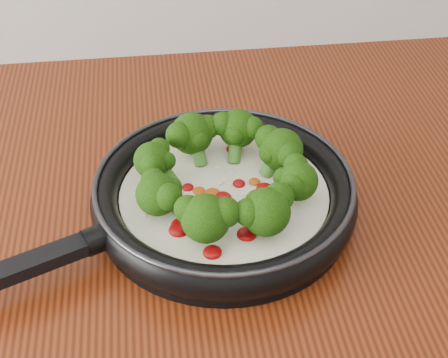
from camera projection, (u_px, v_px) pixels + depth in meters
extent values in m
cylinder|color=black|center=(224.00, 209.00, 0.76)|extent=(0.37, 0.37, 0.01)
torus|color=black|center=(224.00, 195.00, 0.75)|extent=(0.39, 0.39, 0.03)
torus|color=#2D2D33|center=(224.00, 181.00, 0.73)|extent=(0.38, 0.38, 0.01)
cube|color=black|center=(23.00, 267.00, 0.65)|extent=(0.17, 0.09, 0.01)
cylinder|color=black|center=(98.00, 239.00, 0.68)|extent=(0.04, 0.04, 0.03)
cylinder|color=white|center=(224.00, 199.00, 0.75)|extent=(0.31, 0.31, 0.02)
ellipsoid|color=#920708|center=(188.00, 187.00, 0.75)|extent=(0.02, 0.02, 0.01)
ellipsoid|color=#920708|center=(213.00, 227.00, 0.70)|extent=(0.02, 0.02, 0.01)
ellipsoid|color=#BB490C|center=(208.00, 213.00, 0.71)|extent=(0.01, 0.01, 0.01)
ellipsoid|color=#920708|center=(212.00, 252.00, 0.67)|extent=(0.03, 0.03, 0.01)
ellipsoid|color=#920708|center=(254.00, 201.00, 0.73)|extent=(0.02, 0.02, 0.01)
ellipsoid|color=#BB490C|center=(254.00, 182.00, 0.76)|extent=(0.02, 0.02, 0.01)
ellipsoid|color=#920708|center=(181.00, 225.00, 0.70)|extent=(0.03, 0.03, 0.01)
ellipsoid|color=#920708|center=(257.00, 220.00, 0.71)|extent=(0.02, 0.02, 0.01)
ellipsoid|color=#BB490C|center=(199.00, 191.00, 0.74)|extent=(0.01, 0.01, 0.01)
ellipsoid|color=#920708|center=(179.00, 230.00, 0.69)|extent=(0.03, 0.03, 0.01)
ellipsoid|color=#920708|center=(247.00, 234.00, 0.69)|extent=(0.02, 0.02, 0.01)
ellipsoid|color=#BB490C|center=(158.00, 176.00, 0.76)|extent=(0.02, 0.02, 0.01)
ellipsoid|color=#920708|center=(234.00, 149.00, 0.81)|extent=(0.02, 0.02, 0.01)
ellipsoid|color=#920708|center=(171.00, 193.00, 0.74)|extent=(0.02, 0.02, 0.01)
ellipsoid|color=#BB490C|center=(212.00, 194.00, 0.74)|extent=(0.03, 0.03, 0.01)
ellipsoid|color=#920708|center=(300.00, 170.00, 0.77)|extent=(0.02, 0.02, 0.01)
ellipsoid|color=#920708|center=(239.00, 184.00, 0.75)|extent=(0.02, 0.02, 0.01)
ellipsoid|color=#BB490C|center=(271.00, 155.00, 0.80)|extent=(0.02, 0.02, 0.01)
ellipsoid|color=#920708|center=(222.00, 198.00, 0.73)|extent=(0.03, 0.03, 0.01)
ellipsoid|color=#920708|center=(265.00, 189.00, 0.75)|extent=(0.03, 0.03, 0.01)
ellipsoid|color=white|center=(179.00, 209.00, 0.72)|extent=(0.01, 0.01, 0.00)
ellipsoid|color=white|center=(144.00, 215.00, 0.71)|extent=(0.01, 0.01, 0.00)
ellipsoid|color=white|center=(156.00, 164.00, 0.78)|extent=(0.01, 0.01, 0.00)
ellipsoid|color=white|center=(248.00, 188.00, 0.75)|extent=(0.01, 0.01, 0.00)
ellipsoid|color=white|center=(252.00, 236.00, 0.69)|extent=(0.01, 0.00, 0.00)
ellipsoid|color=white|center=(202.00, 193.00, 0.74)|extent=(0.01, 0.01, 0.00)
ellipsoid|color=white|center=(206.00, 208.00, 0.72)|extent=(0.01, 0.01, 0.00)
ellipsoid|color=white|center=(221.00, 183.00, 0.75)|extent=(0.01, 0.01, 0.00)
ellipsoid|color=white|center=(232.00, 172.00, 0.77)|extent=(0.01, 0.01, 0.00)
ellipsoid|color=white|center=(216.00, 191.00, 0.75)|extent=(0.01, 0.01, 0.00)
ellipsoid|color=white|center=(222.00, 200.00, 0.73)|extent=(0.01, 0.01, 0.00)
ellipsoid|color=white|center=(278.00, 192.00, 0.74)|extent=(0.01, 0.01, 0.00)
ellipsoid|color=white|center=(168.00, 187.00, 0.75)|extent=(0.01, 0.01, 0.00)
ellipsoid|color=white|center=(278.00, 207.00, 0.72)|extent=(0.01, 0.01, 0.00)
ellipsoid|color=white|center=(217.00, 167.00, 0.78)|extent=(0.01, 0.01, 0.00)
ellipsoid|color=white|center=(242.00, 195.00, 0.74)|extent=(0.01, 0.00, 0.00)
ellipsoid|color=white|center=(260.00, 233.00, 0.69)|extent=(0.01, 0.01, 0.00)
ellipsoid|color=white|center=(267.00, 164.00, 0.78)|extent=(0.01, 0.01, 0.00)
ellipsoid|color=white|center=(237.00, 153.00, 0.80)|extent=(0.01, 0.01, 0.00)
ellipsoid|color=white|center=(225.00, 179.00, 0.76)|extent=(0.01, 0.01, 0.00)
cylinder|color=#4B8C2D|center=(271.00, 165.00, 0.76)|extent=(0.03, 0.03, 0.03)
sphere|color=black|center=(282.00, 150.00, 0.76)|extent=(0.07, 0.07, 0.05)
sphere|color=black|center=(268.00, 138.00, 0.76)|extent=(0.04, 0.04, 0.03)
sphere|color=black|center=(289.00, 155.00, 0.74)|extent=(0.04, 0.04, 0.03)
sphere|color=black|center=(270.00, 153.00, 0.75)|extent=(0.03, 0.03, 0.02)
cylinder|color=#4B8C2D|center=(235.00, 148.00, 0.78)|extent=(0.02, 0.03, 0.04)
sphere|color=black|center=(238.00, 128.00, 0.79)|extent=(0.06, 0.06, 0.05)
sphere|color=black|center=(223.00, 124.00, 0.78)|extent=(0.04, 0.04, 0.03)
sphere|color=black|center=(252.00, 128.00, 0.78)|extent=(0.04, 0.04, 0.03)
sphere|color=black|center=(235.00, 135.00, 0.77)|extent=(0.03, 0.03, 0.02)
cylinder|color=#4B8C2D|center=(198.00, 152.00, 0.78)|extent=(0.03, 0.03, 0.03)
sphere|color=black|center=(192.00, 134.00, 0.78)|extent=(0.07, 0.07, 0.05)
sphere|color=black|center=(179.00, 135.00, 0.76)|extent=(0.04, 0.04, 0.03)
sphere|color=black|center=(207.00, 127.00, 0.78)|extent=(0.04, 0.04, 0.03)
sphere|color=black|center=(198.00, 139.00, 0.77)|extent=(0.03, 0.03, 0.02)
cylinder|color=#4B8C2D|center=(167.00, 175.00, 0.74)|extent=(0.03, 0.02, 0.04)
sphere|color=black|center=(152.00, 160.00, 0.74)|extent=(0.05, 0.05, 0.04)
sphere|color=black|center=(152.00, 164.00, 0.72)|extent=(0.03, 0.03, 0.03)
sphere|color=black|center=(159.00, 149.00, 0.74)|extent=(0.03, 0.03, 0.02)
sphere|color=black|center=(167.00, 161.00, 0.73)|extent=(0.03, 0.03, 0.02)
cylinder|color=#4B8C2D|center=(171.00, 202.00, 0.71)|extent=(0.03, 0.03, 0.03)
sphere|color=black|center=(157.00, 194.00, 0.69)|extent=(0.06, 0.06, 0.05)
sphere|color=black|center=(169.00, 197.00, 0.68)|extent=(0.04, 0.04, 0.03)
sphere|color=black|center=(153.00, 180.00, 0.70)|extent=(0.04, 0.04, 0.03)
sphere|color=black|center=(171.00, 188.00, 0.70)|extent=(0.03, 0.03, 0.02)
cylinder|color=#4B8C2D|center=(210.00, 221.00, 0.68)|extent=(0.03, 0.03, 0.04)
sphere|color=black|center=(206.00, 219.00, 0.66)|extent=(0.07, 0.07, 0.05)
sphere|color=black|center=(225.00, 212.00, 0.66)|extent=(0.04, 0.04, 0.03)
sphere|color=black|center=(188.00, 209.00, 0.66)|extent=(0.04, 0.04, 0.03)
sphere|color=black|center=(210.00, 207.00, 0.67)|extent=(0.03, 0.03, 0.03)
cylinder|color=#4B8C2D|center=(257.00, 216.00, 0.69)|extent=(0.03, 0.03, 0.04)
sphere|color=black|center=(266.00, 212.00, 0.67)|extent=(0.07, 0.07, 0.05)
sphere|color=black|center=(279.00, 197.00, 0.67)|extent=(0.04, 0.04, 0.03)
sphere|color=black|center=(248.00, 212.00, 0.66)|extent=(0.04, 0.04, 0.03)
sphere|color=black|center=(257.00, 201.00, 0.68)|extent=(0.03, 0.03, 0.03)
cylinder|color=#4B8C2D|center=(282.00, 191.00, 0.72)|extent=(0.03, 0.03, 0.04)
sphere|color=black|center=(298.00, 181.00, 0.71)|extent=(0.06, 0.06, 0.04)
sphere|color=black|center=(296.00, 166.00, 0.72)|extent=(0.04, 0.04, 0.03)
sphere|color=black|center=(293.00, 186.00, 0.69)|extent=(0.03, 0.03, 0.03)
sphere|color=black|center=(283.00, 177.00, 0.71)|extent=(0.03, 0.03, 0.02)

